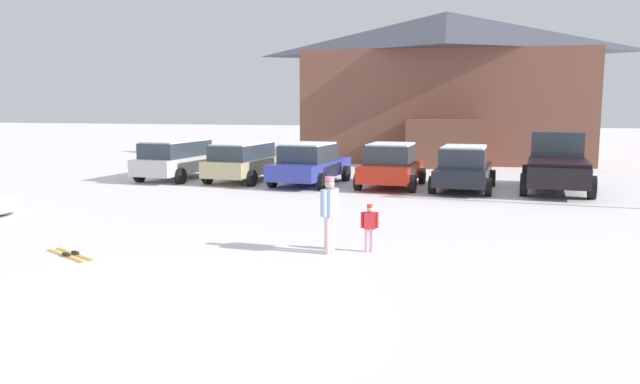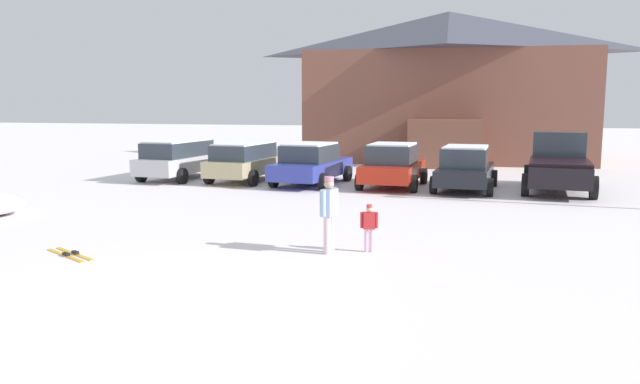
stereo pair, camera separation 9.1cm
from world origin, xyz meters
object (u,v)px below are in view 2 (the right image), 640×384
at_px(skier_adult_in_blue_parka, 329,210).
at_px(pair_of_skis, 70,254).
at_px(parked_black_sedan, 465,168).
at_px(parked_blue_hatchback, 311,163).
at_px(parked_red_sedan, 393,165).
at_px(pickup_truck, 559,164).
at_px(parked_silver_wagon, 179,158).
at_px(skier_child_in_red_jacket, 369,225).
at_px(parked_beige_suv, 244,161).
at_px(ski_lodge, 447,85).

bearing_deg(skier_adult_in_blue_parka, pair_of_skis, -163.47).
xyz_separation_m(parked_black_sedan, skier_adult_in_blue_parka, (-2.54, -10.86, 0.11)).
distance_m(parked_blue_hatchback, parked_red_sedan, 3.26).
bearing_deg(pair_of_skis, pickup_truck, 49.74).
distance_m(skier_adult_in_blue_parka, pair_of_skis, 5.60).
relative_size(parked_silver_wagon, skier_child_in_red_jacket, 4.40).
xyz_separation_m(parked_red_sedan, pair_of_skis, (-5.11, -12.56, -0.83)).
xyz_separation_m(parked_red_sedan, skier_adult_in_blue_parka, (0.19, -10.99, 0.09)).
xyz_separation_m(parked_silver_wagon, parked_black_sedan, (11.90, -0.42, -0.07)).
xyz_separation_m(parked_beige_suv, parked_red_sedan, (6.16, -0.21, -0.02)).
xyz_separation_m(parked_silver_wagon, parked_red_sedan, (9.17, -0.30, -0.05)).
bearing_deg(parked_black_sedan, parked_blue_hatchback, 178.21).
relative_size(parked_silver_wagon, parked_red_sedan, 1.09).
bearing_deg(pickup_truck, pair_of_skis, -130.26).
relative_size(ski_lodge, pair_of_skis, 10.44).
distance_m(parked_silver_wagon, pickup_truck, 15.23).
height_order(ski_lodge, pair_of_skis, ski_lodge).
bearing_deg(skier_child_in_red_jacket, parked_red_sedan, 95.36).
height_order(skier_child_in_red_jacket, pair_of_skis, skier_child_in_red_jacket).
relative_size(parked_red_sedan, parked_black_sedan, 0.90).
xyz_separation_m(parked_beige_suv, parked_black_sedan, (8.89, -0.33, -0.04)).
distance_m(ski_lodge, pickup_truck, 13.94).
bearing_deg(ski_lodge, parked_silver_wagon, -128.64).
relative_size(parked_silver_wagon, pair_of_skis, 2.97).
relative_size(parked_silver_wagon, parked_beige_suv, 1.10).
height_order(parked_silver_wagon, parked_black_sedan, parked_silver_wagon).
bearing_deg(skier_adult_in_blue_parka, parked_black_sedan, 76.84).
bearing_deg(skier_child_in_red_jacket, pair_of_skis, -162.75).
relative_size(parked_blue_hatchback, skier_adult_in_blue_parka, 2.92).
height_order(ski_lodge, pickup_truck, ski_lodge).
distance_m(parked_silver_wagon, parked_red_sedan, 9.18).
relative_size(parked_beige_suv, parked_blue_hatchback, 0.86).
distance_m(parked_red_sedan, pair_of_skis, 13.59).
relative_size(parked_beige_suv, pickup_truck, 0.75).
bearing_deg(parked_beige_suv, ski_lodge, 60.59).
relative_size(ski_lodge, parked_beige_suv, 3.86).
bearing_deg(parked_black_sedan, parked_beige_suv, 177.87).
height_order(parked_silver_wagon, skier_child_in_red_jacket, parked_silver_wagon).
distance_m(parked_silver_wagon, pair_of_skis, 13.51).
height_order(ski_lodge, parked_beige_suv, ski_lodge).
height_order(pickup_truck, skier_adult_in_blue_parka, pickup_truck).
distance_m(pickup_truck, skier_adult_in_blue_parka, 13.01).
distance_m(parked_beige_suv, pair_of_skis, 12.84).
distance_m(parked_silver_wagon, parked_blue_hatchback, 5.92).
bearing_deg(parked_blue_hatchback, pair_of_skis, -98.35).
xyz_separation_m(parked_blue_hatchback, pickup_truck, (9.31, 0.56, 0.16)).
distance_m(ski_lodge, parked_blue_hatchback, 14.37).
xyz_separation_m(parked_red_sedan, parked_black_sedan, (2.73, -0.12, -0.02)).
bearing_deg(pickup_truck, skier_adult_in_blue_parka, -116.80).
height_order(parked_blue_hatchback, skier_adult_in_blue_parka, skier_adult_in_blue_parka).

